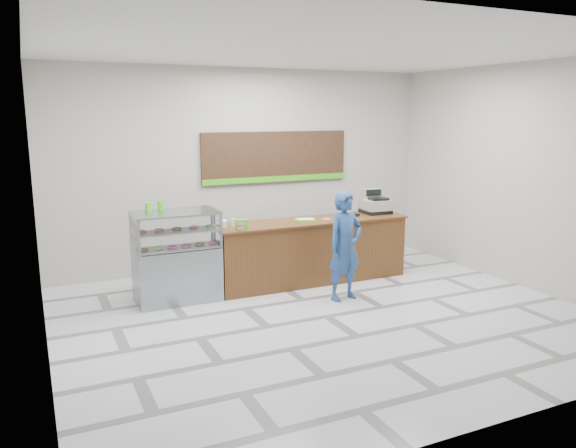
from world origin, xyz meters
name	(u,v)px	position (x,y,z in m)	size (l,w,h in m)	color
floor	(327,317)	(0.00, 0.00, 0.00)	(7.00, 7.00, 0.00)	silver
back_wall	(247,169)	(0.00, 3.00, 1.75)	(7.00, 7.00, 0.00)	#B5AFA6
ceiling	(331,50)	(0.00, 0.00, 3.50)	(7.00, 7.00, 0.00)	silver
sales_counter	(311,251)	(0.55, 1.55, 0.52)	(3.26, 0.76, 1.03)	brown
display_case	(176,256)	(-1.67, 1.55, 0.68)	(1.22, 0.72, 1.33)	gray
menu_board	(276,158)	(0.55, 2.96, 1.93)	(2.80, 0.06, 0.90)	black
cash_register	(375,204)	(1.84, 1.65, 1.18)	(0.48, 0.50, 0.41)	black
card_terminal	(354,214)	(1.38, 1.58, 1.05)	(0.09, 0.18, 0.04)	black
serving_tray	(305,219)	(0.45, 1.58, 1.04)	(0.39, 0.33, 0.02)	#44CC1D
napkin_box	(222,224)	(-0.95, 1.58, 1.08)	(0.13, 0.13, 0.11)	white
straw_cup	(233,222)	(-0.75, 1.62, 1.09)	(0.08, 0.08, 0.12)	silver
promo_box	(241,225)	(-0.75, 1.29, 1.11)	(0.18, 0.12, 0.16)	#46BD1B
donut_decal	(326,219)	(0.81, 1.52, 1.03)	(0.15, 0.15, 0.00)	pink
green_cup_left	(148,207)	(-2.02, 1.70, 1.40)	(0.09, 0.09, 0.13)	#46BD1B
green_cup_right	(161,205)	(-1.82, 1.75, 1.40)	(0.09, 0.09, 0.15)	#46BD1B
customer	(345,246)	(0.59, 0.55, 0.81)	(0.59, 0.39, 1.62)	navy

